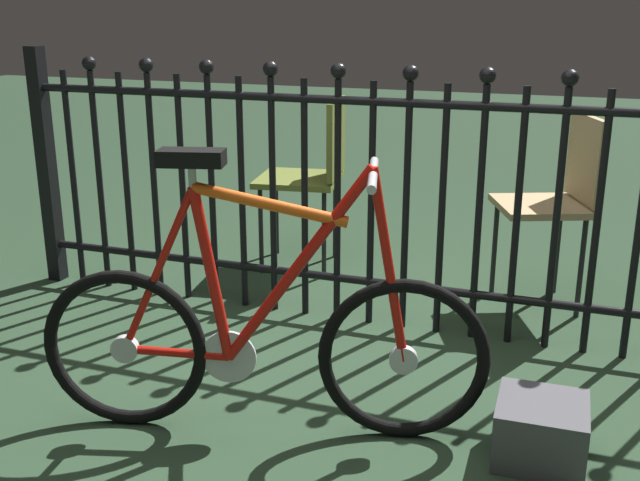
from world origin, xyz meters
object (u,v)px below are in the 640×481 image
Objects in this scene: bicycle at (261,337)px; chair_olive at (314,167)px; chair_tan at (559,192)px; display_crate at (541,431)px.

bicycle is 1.68m from chair_olive.
chair_tan is 3.25× the size of display_crate.
chair_olive is 1.24m from chair_tan.
chair_tan is 1.40m from display_crate.
bicycle is 1.69m from chair_tan.
chair_tan is at bearing 60.57° from bicycle.
chair_olive is at bearing 172.91° from chair_tan.
bicycle is at bearing -75.93° from chair_olive.
bicycle is 0.92m from display_crate.
chair_tan is (0.82, 1.46, 0.21)m from bicycle.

